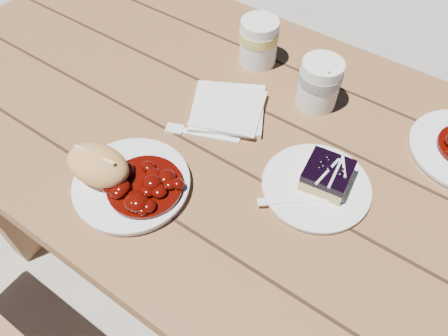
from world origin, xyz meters
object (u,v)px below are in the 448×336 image
Objects in this scene: bread_roll at (98,165)px; second_cup at (259,42)px; picnic_table at (319,224)px; main_plate at (132,185)px; coffee_cup at (319,84)px; blueberry_cake at (327,175)px; dessert_plate at (316,187)px.

second_cup is at bearing 84.14° from bread_roll.
picnic_table is 18.65× the size of second_cup.
coffee_cup reaches higher than main_plate.
main_plate is 0.45m from second_cup.
main_plate is at bearing -151.91° from blueberry_cake.
picnic_table is 0.20m from blueberry_cake.
second_cup is (-0.18, 0.05, 0.00)m from coffee_cup.
bread_roll reaches higher than main_plate.
dessert_plate is at bearing -118.78° from picnic_table.
second_cup reaches higher than dessert_plate.
main_plate is at bearing -89.05° from second_cup.
picnic_table is 0.17m from dessert_plate.
bread_roll is 0.41m from blueberry_cake.
coffee_cup is (0.17, 0.40, 0.05)m from main_plate.
coffee_cup reaches higher than blueberry_cake.
dessert_plate is (-0.02, -0.04, 0.17)m from picnic_table.
picnic_table is at bearing 35.10° from bread_roll.
main_plate is 1.08× the size of dessert_plate.
coffee_cup is (-0.13, 0.17, 0.22)m from picnic_table.
picnic_table is at bearing -34.99° from second_cup.
main_plate is at bearing 19.98° from bread_roll.
main_plate is 1.95× the size of coffee_cup.
second_cup reaches higher than blueberry_cake.
picnic_table is 0.30m from coffee_cup.
second_cup is (-0.31, 0.22, 0.22)m from picnic_table.
main_plate is 1.69× the size of bread_roll.
coffee_cup is (-0.11, 0.20, 0.05)m from dessert_plate.
dessert_plate is at bearing 34.55° from main_plate.
main_plate reaches higher than dessert_plate.
blueberry_cake reaches higher than dessert_plate.
coffee_cup is 1.00× the size of second_cup.
second_cup is at bearing 164.92° from coffee_cup.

